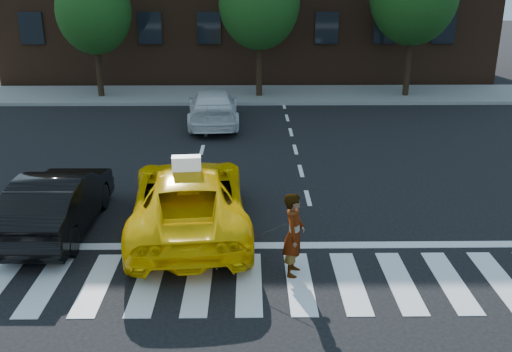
# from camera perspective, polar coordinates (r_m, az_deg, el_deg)

# --- Properties ---
(ground) EXTENTS (120.00, 120.00, 0.00)m
(ground) POSITION_cam_1_polar(r_m,az_deg,el_deg) (11.46, -0.70, -10.64)
(ground) COLOR black
(ground) RESTS_ON ground
(crosswalk) EXTENTS (13.00, 2.40, 0.01)m
(crosswalk) POSITION_cam_1_polar(r_m,az_deg,el_deg) (11.46, -0.70, -10.61)
(crosswalk) COLOR silver
(crosswalk) RESTS_ON ground
(stop_line) EXTENTS (12.00, 0.30, 0.01)m
(stop_line) POSITION_cam_1_polar(r_m,az_deg,el_deg) (12.86, -0.71, -6.98)
(stop_line) COLOR silver
(stop_line) RESTS_ON ground
(sidewalk_far) EXTENTS (30.00, 4.00, 0.15)m
(sidewalk_far) POSITION_cam_1_polar(r_m,az_deg,el_deg) (27.96, -0.74, 8.13)
(sidewalk_far) COLOR slate
(sidewalk_far) RESTS_ON ground
(tree_left) EXTENTS (3.39, 3.38, 6.50)m
(tree_left) POSITION_cam_1_polar(r_m,az_deg,el_deg) (27.78, -15.94, 16.42)
(tree_left) COLOR black
(tree_left) RESTS_ON ground
(taxi) EXTENTS (3.12, 5.86, 1.57)m
(taxi) POSITION_cam_1_polar(r_m,az_deg,el_deg) (13.43, -6.72, -2.26)
(taxi) COLOR #FEC705
(taxi) RESTS_ON ground
(black_sedan) EXTENTS (1.60, 4.44, 1.46)m
(black_sedan) POSITION_cam_1_polar(r_m,az_deg,el_deg) (14.10, -19.18, -2.42)
(black_sedan) COLOR black
(black_sedan) RESTS_ON ground
(white_suv) EXTENTS (2.21, 4.88, 1.38)m
(white_suv) POSITION_cam_1_polar(r_m,az_deg,el_deg) (22.69, -4.31, 6.86)
(white_suv) COLOR silver
(white_suv) RESTS_ON ground
(woman) EXTENTS (0.55, 0.72, 1.75)m
(woman) POSITION_cam_1_polar(r_m,az_deg,el_deg) (11.40, 3.81, -5.87)
(woman) COLOR #999999
(woman) RESTS_ON ground
(dog) EXTENTS (0.51, 0.25, 0.29)m
(dog) POSITION_cam_1_polar(r_m,az_deg,el_deg) (11.94, -4.62, -8.42)
(dog) COLOR olive
(dog) RESTS_ON ground
(taxi_sign) EXTENTS (0.67, 0.34, 0.32)m
(taxi_sign) POSITION_cam_1_polar(r_m,az_deg,el_deg) (12.91, -6.97, 1.28)
(taxi_sign) COLOR white
(taxi_sign) RESTS_ON taxi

